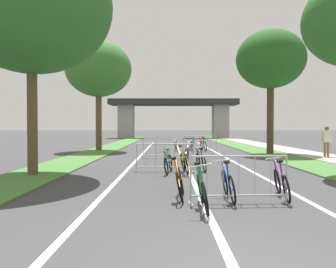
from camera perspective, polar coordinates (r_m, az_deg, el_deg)
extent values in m
cube|color=#477A38|center=(26.67, -10.08, -2.31)|extent=(2.17, 54.63, 0.05)
cube|color=#477A38|center=(26.97, 12.96, -2.28)|extent=(2.17, 54.63, 0.05)
cube|color=#ADA89E|center=(27.56, 17.43, -2.20)|extent=(2.24, 54.63, 0.08)
cube|color=silver|center=(19.76, 2.06, -3.58)|extent=(0.14, 31.60, 0.01)
cube|color=silver|center=(19.99, 8.82, -3.54)|extent=(0.14, 31.60, 0.01)
cube|color=silver|center=(19.80, -4.75, -3.58)|extent=(0.14, 31.60, 0.01)
cube|color=#2D2D30|center=(49.15, 0.72, 5.38)|extent=(18.45, 4.34, 0.81)
cube|color=#9E9B93|center=(49.40, -7.27, 2.09)|extent=(2.20, 2.40, 4.81)
cube|color=#9E9B93|center=(49.62, 8.68, 2.08)|extent=(2.20, 2.40, 4.81)
cylinder|color=brown|center=(12.24, -22.17, 2.09)|extent=(0.34, 0.34, 3.73)
ellipsoid|color=#2D6628|center=(12.90, -22.32, 19.66)|extent=(5.41, 5.41, 4.60)
cylinder|color=brown|center=(23.62, -11.84, 1.97)|extent=(0.41, 0.41, 3.95)
ellipsoid|color=#38702D|center=(23.96, -11.87, 10.77)|extent=(4.52, 4.52, 3.84)
cylinder|color=#4C3823|center=(21.28, 16.75, 2.35)|extent=(0.41, 0.41, 4.19)
ellipsoid|color=#23561E|center=(21.66, 16.81, 12.03)|extent=(4.13, 4.13, 3.51)
cylinder|color=#ADADB2|center=(7.27, 3.67, -7.78)|extent=(0.04, 0.04, 1.05)
cube|color=#ADADB2|center=(7.37, 3.67, -11.70)|extent=(0.08, 0.44, 0.03)
cylinder|color=#ADADB2|center=(7.81, 19.23, -7.22)|extent=(0.04, 0.04, 1.05)
cube|color=#ADADB2|center=(7.90, 19.21, -10.88)|extent=(0.08, 0.44, 0.03)
cylinder|color=#ADADB2|center=(7.41, 11.76, -3.70)|extent=(2.09, 0.16, 0.04)
cylinder|color=#ADADB2|center=(7.53, 11.73, -10.16)|extent=(2.09, 0.16, 0.04)
cylinder|color=#ADADB2|center=(7.31, 6.41, -7.03)|extent=(0.02, 0.02, 0.87)
cylinder|color=#ADADB2|center=(7.38, 9.10, -6.96)|extent=(0.02, 0.02, 0.87)
cylinder|color=#ADADB2|center=(7.46, 11.74, -6.88)|extent=(0.02, 0.02, 0.87)
cylinder|color=#ADADB2|center=(7.56, 14.31, -6.78)|extent=(0.02, 0.02, 0.87)
cylinder|color=#ADADB2|center=(7.67, 16.82, -6.68)|extent=(0.02, 0.02, 0.87)
cylinder|color=#ADADB2|center=(12.57, -5.51, -3.97)|extent=(0.04, 0.04, 1.05)
cube|color=#ADADB2|center=(12.63, -5.51, -6.27)|extent=(0.08, 0.44, 0.03)
cylinder|color=#ADADB2|center=(12.45, 4.10, -4.02)|extent=(0.04, 0.04, 1.05)
cube|color=#ADADB2|center=(12.50, 4.10, -6.35)|extent=(0.08, 0.44, 0.03)
cylinder|color=#ADADB2|center=(12.43, -0.73, -1.69)|extent=(2.09, 0.15, 0.04)
cylinder|color=#ADADB2|center=(12.50, -0.73, -5.58)|extent=(2.09, 0.15, 0.04)
cylinder|color=#ADADB2|center=(12.52, -3.93, -3.57)|extent=(0.02, 0.02, 0.87)
cylinder|color=#ADADB2|center=(12.48, -2.33, -3.59)|extent=(0.02, 0.02, 0.87)
cylinder|color=#ADADB2|center=(12.46, -0.73, -3.60)|extent=(0.02, 0.02, 0.87)
cylinder|color=#ADADB2|center=(12.44, 0.88, -3.60)|extent=(0.02, 0.02, 0.87)
cylinder|color=#ADADB2|center=(12.43, 2.49, -3.61)|extent=(0.02, 0.02, 0.87)
cylinder|color=#ADADB2|center=(17.70, -4.40, -2.46)|extent=(0.04, 0.04, 1.05)
cube|color=#ADADB2|center=(17.74, -4.39, -4.10)|extent=(0.07, 0.44, 0.03)
cylinder|color=#ADADB2|center=(17.64, 2.40, -2.47)|extent=(0.04, 0.04, 1.05)
cube|color=#ADADB2|center=(17.68, 2.40, -4.12)|extent=(0.07, 0.44, 0.03)
cylinder|color=#ADADB2|center=(17.61, -1.00, -0.83)|extent=(2.10, 0.07, 0.04)
cylinder|color=#ADADB2|center=(17.66, -1.00, -3.58)|extent=(2.10, 0.07, 0.04)
cylinder|color=#ADADB2|center=(17.67, -3.27, -2.17)|extent=(0.02, 0.02, 0.87)
cylinder|color=#ADADB2|center=(17.65, -2.14, -2.17)|extent=(0.02, 0.02, 0.87)
cylinder|color=#ADADB2|center=(17.63, -1.00, -2.17)|extent=(0.02, 0.02, 0.87)
cylinder|color=#ADADB2|center=(17.63, 0.13, -2.18)|extent=(0.02, 0.02, 0.87)
cylinder|color=#ADADB2|center=(17.63, 1.27, -2.18)|extent=(0.02, 0.02, 0.87)
cylinder|color=#ADADB2|center=(22.81, 2.79, -1.63)|extent=(0.04, 0.04, 1.05)
cube|color=#ADADB2|center=(22.84, 2.78, -2.90)|extent=(0.07, 0.44, 0.03)
cylinder|color=#ADADB2|center=(23.08, 7.98, -1.60)|extent=(0.04, 0.04, 1.05)
cube|color=#ADADB2|center=(23.11, 7.97, -2.87)|extent=(0.07, 0.44, 0.03)
cylinder|color=#ADADB2|center=(22.90, 5.40, -0.35)|extent=(2.10, 0.11, 0.04)
cylinder|color=#ADADB2|center=(22.94, 5.40, -2.48)|extent=(2.10, 0.11, 0.04)
cylinder|color=#ADADB2|center=(22.84, 3.66, -1.40)|extent=(0.02, 0.02, 0.87)
cylinder|color=#ADADB2|center=(22.88, 4.53, -1.39)|extent=(0.02, 0.02, 0.87)
cylinder|color=#ADADB2|center=(22.92, 5.40, -1.39)|extent=(0.02, 0.02, 0.87)
cylinder|color=#ADADB2|center=(22.97, 6.26, -1.39)|extent=(0.02, 0.02, 0.87)
cylinder|color=#ADADB2|center=(23.02, 7.12, -1.38)|extent=(0.02, 0.02, 0.87)
torus|color=black|center=(7.39, 5.29, -9.22)|extent=(0.15, 0.65, 0.65)
torus|color=black|center=(6.37, 6.15, -10.91)|extent=(0.15, 0.65, 0.65)
cylinder|color=#1E7238|center=(6.85, 5.25, -7.46)|extent=(0.15, 1.01, 0.65)
cylinder|color=#1E7238|center=(7.05, 5.16, -7.55)|extent=(0.15, 0.12, 0.63)
cylinder|color=#1E7238|center=(7.23, 5.44, -9.65)|extent=(0.03, 0.34, 0.08)
cylinder|color=#1E7238|center=(6.33, 5.68, -8.16)|extent=(0.14, 0.09, 0.62)
cube|color=black|center=(7.04, 4.73, -4.99)|extent=(0.11, 0.24, 0.07)
cylinder|color=#99999E|center=(6.31, 5.21, -5.39)|extent=(0.45, 0.03, 0.10)
torus|color=black|center=(23.95, 3.72, -1.99)|extent=(0.20, 0.64, 0.63)
torus|color=black|center=(22.88, 4.00, -2.14)|extent=(0.20, 0.64, 0.63)
cylinder|color=#197A7F|center=(23.43, 4.00, -1.36)|extent=(0.20, 1.05, 0.60)
cylinder|color=#197A7F|center=(23.64, 3.93, -1.40)|extent=(0.18, 0.13, 0.62)
cylinder|color=#197A7F|center=(23.78, 3.75, -2.07)|extent=(0.03, 0.35, 0.07)
cylinder|color=#197A7F|center=(22.90, 4.15, -1.42)|extent=(0.16, 0.10, 0.58)
cube|color=black|center=(23.67, 4.08, -0.65)|extent=(0.12, 0.24, 0.07)
cylinder|color=#99999E|center=(22.92, 4.29, -0.71)|extent=(0.46, 0.05, 0.12)
torus|color=black|center=(12.41, 5.96, -5.04)|extent=(0.20, 0.63, 0.62)
torus|color=black|center=(13.42, 4.97, -4.56)|extent=(0.20, 0.63, 0.62)
cylinder|color=black|center=(12.85, 5.32, -3.65)|extent=(0.23, 1.00, 0.55)
cylinder|color=black|center=(12.66, 5.51, -3.78)|extent=(0.12, 0.13, 0.59)
cylinder|color=black|center=(12.57, 5.80, -5.06)|extent=(0.06, 0.34, 0.07)
cylinder|color=black|center=(13.36, 4.85, -3.47)|extent=(0.11, 0.10, 0.52)
cube|color=black|center=(12.60, 5.38, -2.47)|extent=(0.13, 0.25, 0.06)
cylinder|color=#99999E|center=(13.31, 4.72, -2.36)|extent=(0.46, 0.08, 0.09)
torus|color=black|center=(7.40, 1.80, -9.02)|extent=(0.23, 0.70, 0.69)
torus|color=black|center=(8.42, 1.96, -7.76)|extent=(0.23, 0.70, 0.69)
cylinder|color=orange|center=(7.85, 1.45, -6.49)|extent=(0.10, 1.01, 0.56)
cylinder|color=orange|center=(7.65, 1.39, -6.57)|extent=(0.19, 0.11, 0.67)
cylinder|color=orange|center=(7.57, 1.87, -8.99)|extent=(0.06, 0.34, 0.08)
cylinder|color=orange|center=(8.36, 1.56, -6.01)|extent=(0.16, 0.08, 0.53)
cube|color=black|center=(7.58, 0.83, -4.14)|extent=(0.12, 0.25, 0.07)
cylinder|color=#99999E|center=(8.31, 1.15, -4.23)|extent=(0.45, 0.05, 0.13)
torus|color=black|center=(22.84, 1.29, -2.14)|extent=(0.18, 0.64, 0.64)
torus|color=black|center=(23.79, 1.08, -2.01)|extent=(0.18, 0.64, 0.64)
cylinder|color=silver|center=(23.27, 1.09, -1.44)|extent=(0.18, 0.92, 0.55)
cylinder|color=silver|center=(23.10, 1.14, -1.52)|extent=(0.13, 0.12, 0.57)
cylinder|color=silver|center=(23.00, 1.26, -2.18)|extent=(0.04, 0.31, 0.07)
cylinder|color=silver|center=(23.75, 0.99, -1.39)|extent=(0.12, 0.10, 0.52)
cube|color=black|center=(23.05, 1.04, -0.82)|extent=(0.12, 0.25, 0.06)
cylinder|color=#99999E|center=(23.71, 0.90, -0.77)|extent=(0.45, 0.06, 0.10)
torus|color=black|center=(7.37, 10.63, -9.32)|extent=(0.14, 0.64, 0.63)
torus|color=black|center=(8.33, 9.42, -8.09)|extent=(0.14, 0.64, 0.63)
cylinder|color=#1E389E|center=(7.78, 9.75, -6.77)|extent=(0.11, 0.96, 0.57)
cylinder|color=#1E389E|center=(7.60, 9.98, -6.99)|extent=(0.14, 0.12, 0.63)
cylinder|color=#1E389E|center=(7.53, 10.44, -9.27)|extent=(0.04, 0.32, 0.07)
cylinder|color=#1E389E|center=(8.26, 9.19, -6.30)|extent=(0.12, 0.09, 0.54)
cube|color=black|center=(7.52, 9.70, -4.69)|extent=(0.11, 0.24, 0.06)
cylinder|color=#99999E|center=(8.20, 8.96, -4.47)|extent=(0.43, 0.03, 0.09)
torus|color=black|center=(22.95, 6.12, -2.08)|extent=(0.25, 0.69, 0.68)
torus|color=black|center=(23.88, 5.51, -1.95)|extent=(0.25, 0.69, 0.68)
cylinder|color=red|center=(23.37, 5.73, -1.35)|extent=(0.27, 0.92, 0.58)
cylinder|color=red|center=(23.19, 5.84, -1.35)|extent=(0.14, 0.13, 0.67)
cylinder|color=red|center=(23.11, 6.03, -2.12)|extent=(0.07, 0.31, 0.08)
cylinder|color=red|center=(23.84, 5.43, -1.30)|extent=(0.12, 0.11, 0.55)
cube|color=black|center=(23.14, 5.75, -0.53)|extent=(0.14, 0.25, 0.06)
cylinder|color=#99999E|center=(23.79, 5.35, -0.64)|extent=(0.49, 0.11, 0.10)
torus|color=black|center=(16.63, 2.87, -3.41)|extent=(0.20, 0.64, 0.64)
torus|color=black|center=(17.66, 3.26, -3.13)|extent=(0.20, 0.64, 0.64)
cylinder|color=#B7B7BC|center=(17.10, 3.15, -2.26)|extent=(0.26, 1.00, 0.64)
cylinder|color=#B7B7BC|center=(16.91, 3.06, -2.55)|extent=(0.08, 0.13, 0.56)
cylinder|color=#B7B7BC|center=(16.80, 2.93, -3.44)|extent=(0.08, 0.34, 0.08)
cylinder|color=#B7B7BC|center=(17.62, 3.34, -2.16)|extent=(0.09, 0.10, 0.61)
cube|color=black|center=(16.85, 3.13, -1.63)|extent=(0.14, 0.25, 0.06)
cylinder|color=#99999E|center=(17.57, 3.42, -1.18)|extent=(0.47, 0.11, 0.07)
torus|color=black|center=(7.80, 19.25, -8.83)|extent=(0.23, 0.64, 0.62)
torus|color=black|center=(8.84, 17.85, -7.64)|extent=(0.23, 0.64, 0.62)
cylinder|color=#662884|center=(8.24, 18.24, -6.25)|extent=(0.09, 1.04, 0.61)
cylinder|color=#662884|center=(8.05, 18.53, -6.58)|extent=(0.16, 0.11, 0.64)
cylinder|color=#662884|center=(7.97, 19.03, -8.78)|extent=(0.08, 0.35, 0.07)
cylinder|color=#662884|center=(8.77, 17.60, -5.80)|extent=(0.14, 0.08, 0.58)
cube|color=black|center=(7.97, 18.24, -4.37)|extent=(0.14, 0.25, 0.07)
cylinder|color=#99999E|center=(8.70, 17.34, -3.93)|extent=(0.42, 0.09, 0.09)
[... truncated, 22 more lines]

